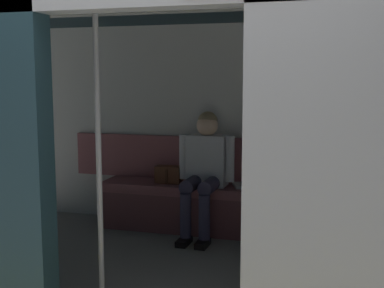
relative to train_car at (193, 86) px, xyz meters
The scene contains 7 objects.
train_car is the anchor object (origin of this frame).
bench_seat 1.52m from the train_car, 94.19° to the right, with size 2.63×0.44×0.47m.
person_seated 1.27m from the train_car, 80.80° to the right, with size 0.55×0.68×1.20m.
handbag 1.52m from the train_car, 62.90° to the right, with size 0.26×0.15×0.17m.
book 1.49m from the train_car, 99.36° to the right, with size 0.15×0.22×0.03m, color silver.
grab_pole_door 0.97m from the train_car, 62.12° to the left, with size 0.04×0.04×2.04m, color silver.
grab_pole_far 1.00m from the train_car, 128.23° to the left, with size 0.04×0.04×2.04m, color silver.
Camera 1 is at (-0.94, 2.34, 1.53)m, focal length 46.77 mm.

